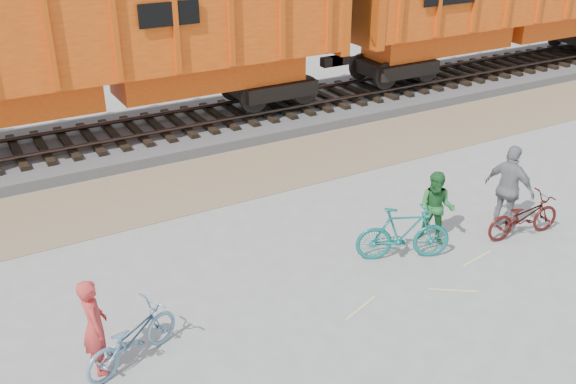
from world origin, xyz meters
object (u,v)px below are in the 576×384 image
bicycle_blue (132,338)px  bicycle_teal (403,233)px  person_solo (95,326)px  bicycle_maroon (524,216)px  person_man (436,208)px  hopper_car_center (101,41)px  person_woman (509,189)px

bicycle_blue → bicycle_teal: 5.62m
bicycle_teal → person_solo: bearing=116.5°
bicycle_maroon → person_man: bearing=75.0°
bicycle_blue → person_solo: size_ratio=1.08×
bicycle_blue → bicycle_teal: size_ratio=0.92×
hopper_car_center → bicycle_teal: 9.74m
hopper_car_center → person_man: hopper_car_center is taller
hopper_car_center → bicycle_blue: size_ratio=8.04×
bicycle_blue → person_solo: (-0.50, 0.10, 0.35)m
person_man → person_woman: (1.70, -0.34, 0.18)m
hopper_car_center → person_woman: bearing=-56.2°
hopper_car_center → person_solo: size_ratio=8.68×
hopper_car_center → person_solo: bearing=-107.1°
hopper_car_center → bicycle_maroon: (6.11, -9.36, -2.54)m
bicycle_maroon → person_woman: bearing=21.5°
bicycle_blue → person_woman: 8.32m
person_man → person_woman: bearing=40.3°
person_solo → bicycle_teal: bearing=-83.3°
bicycle_blue → person_woman: (8.30, 0.21, 0.51)m
bicycle_maroon → bicycle_blue: bearing=96.1°
bicycle_maroon → bicycle_teal: bearing=86.5°
person_solo → bicycle_blue: bearing=-96.9°
bicycle_teal → person_man: (1.00, 0.20, 0.22)m
bicycle_teal → bicycle_maroon: size_ratio=1.07×
bicycle_teal → person_woman: (2.70, -0.14, 0.40)m
person_solo → bicycle_maroon: bearing=-87.5°
bicycle_blue → person_woman: person_woman is taller
hopper_car_center → person_woman: 10.98m
bicycle_teal → bicycle_maroon: bearing=-76.8°
bicycle_blue → person_man: size_ratio=1.11×
hopper_car_center → bicycle_teal: bearing=-69.4°
person_woman → bicycle_blue: bearing=78.6°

